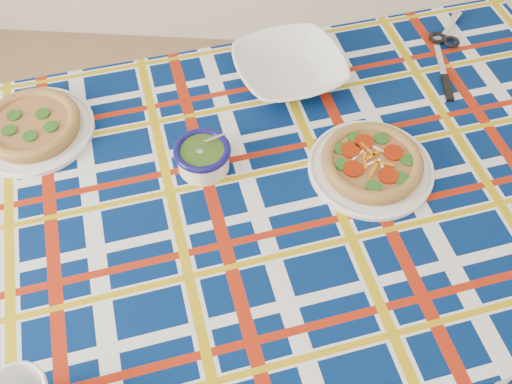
# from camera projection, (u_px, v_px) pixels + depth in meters

# --- Properties ---
(dining_table) EXTENTS (1.93, 1.54, 0.79)m
(dining_table) POSITION_uv_depth(u_px,v_px,m) (288.00, 206.00, 1.39)
(dining_table) COLOR brown
(dining_table) RESTS_ON floor
(tablecloth) EXTENTS (1.97, 1.58, 0.11)m
(tablecloth) POSITION_uv_depth(u_px,v_px,m) (288.00, 200.00, 1.37)
(tablecloth) COLOR #041A4C
(tablecloth) RESTS_ON dining_table
(main_focaccia_plate) EXTENTS (0.39, 0.39, 0.06)m
(main_focaccia_plate) POSITION_uv_depth(u_px,v_px,m) (372.00, 162.00, 1.33)
(main_focaccia_plate) COLOR #9D6437
(main_focaccia_plate) RESTS_ON tablecloth
(pesto_bowl) EXTENTS (0.16, 0.16, 0.08)m
(pesto_bowl) POSITION_uv_depth(u_px,v_px,m) (203.00, 155.00, 1.33)
(pesto_bowl) COLOR #223F11
(pesto_bowl) RESTS_ON tablecloth
(serving_bowl) EXTENTS (0.38, 0.38, 0.07)m
(serving_bowl) POSITION_uv_depth(u_px,v_px,m) (289.00, 70.00, 1.52)
(serving_bowl) COLOR white
(serving_bowl) RESTS_ON tablecloth
(second_focaccia_plate) EXTENTS (0.38, 0.38, 0.06)m
(second_focaccia_plate) POSITION_uv_depth(u_px,v_px,m) (32.00, 125.00, 1.41)
(second_focaccia_plate) COLOR #9D6437
(second_focaccia_plate) RESTS_ON tablecloth
(table_knife) EXTENTS (0.03, 0.25, 0.01)m
(table_knife) POSITION_uv_depth(u_px,v_px,m) (441.00, 61.00, 1.58)
(table_knife) COLOR silver
(table_knife) RESTS_ON tablecloth
(kitchen_scissors) EXTENTS (0.16, 0.22, 0.02)m
(kitchen_scissors) POSITION_uv_depth(u_px,v_px,m) (452.00, 24.00, 1.67)
(kitchen_scissors) COLOR silver
(kitchen_scissors) RESTS_ON tablecloth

